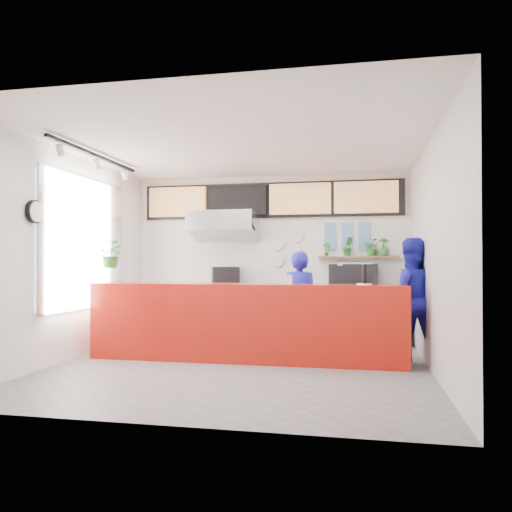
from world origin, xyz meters
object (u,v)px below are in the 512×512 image
Objects in this scene: staff_center at (299,303)px; pepper_mill at (364,274)px; espresso_machine at (354,278)px; staff_right at (411,299)px; panini_oven at (225,279)px; service_counter at (245,322)px.

staff_center is 1.19m from pepper_mill.
espresso_machine is 0.42× the size of staff_right.
panini_oven is 0.64× the size of espresso_machine.
panini_oven reaches higher than service_counter.
panini_oven is (-0.77, 1.80, 0.56)m from service_counter.
espresso_machine is at bearing -19.69° from panini_oven.
staff_center is (-0.80, -1.26, -0.35)m from espresso_machine.
staff_right is at bearing -178.26° from staff_center.
staff_right reaches higher than service_counter.
espresso_machine is 1.58m from staff_right.
panini_oven is 2.29m from espresso_machine.
panini_oven is 1.98m from staff_center.
staff_center is 0.90× the size of staff_right.
service_counter is 2.43m from espresso_machine.
staff_right is at bearing 11.32° from service_counter.
staff_center is 6.00× the size of pepper_mill.
staff_right is (3.09, -1.34, -0.24)m from panini_oven.
espresso_machine is 2.82× the size of pepper_mill.
pepper_mill is at bearing -56.40° from panini_oven.
staff_right is 0.89m from pepper_mill.
pepper_mill is at bearing 154.03° from staff_center.
pepper_mill is at bearing 31.57° from staff_right.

